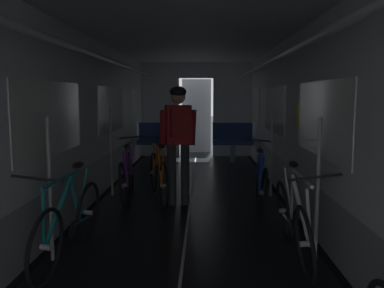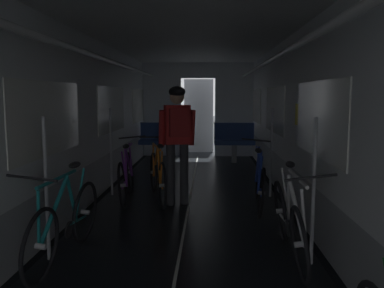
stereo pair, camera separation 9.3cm
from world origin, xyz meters
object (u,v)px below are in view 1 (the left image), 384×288
object	(u,v)px
bicycle_teal	(69,222)
bicycle_orange_in_aisle	(158,175)
bicycle_purple	(127,175)
bicycle_white	(293,220)
bench_seat_far_right	(232,139)
bench_seat_far_left	(158,138)
bicycle_blue	(261,181)
person_cyclist_aisle	(179,132)

from	to	relation	value
bicycle_teal	bicycle_orange_in_aisle	world-z (taller)	bicycle_teal
bicycle_purple	bicycle_orange_in_aisle	distance (m)	0.48
bicycle_white	bicycle_teal	world-z (taller)	bicycle_white
bench_seat_far_right	bench_seat_far_left	bearing A→B (deg)	180.00
bicycle_blue	bench_seat_far_right	bearing A→B (deg)	91.72
bicycle_orange_in_aisle	bicycle_purple	bearing A→B (deg)	-178.99
bicycle_purple	bicycle_teal	distance (m)	2.32
bicycle_blue	bicycle_teal	distance (m)	2.88
bench_seat_far_left	bicycle_blue	bearing A→B (deg)	-64.51
bicycle_white	bicycle_teal	distance (m)	2.18
bicycle_blue	bicycle_teal	xyz separation A→B (m)	(-2.11, -1.96, -0.00)
bicycle_white	bicycle_blue	distance (m)	1.81
person_cyclist_aisle	bicycle_orange_in_aisle	xyz separation A→B (m)	(-0.33, 0.26, -0.69)
person_cyclist_aisle	bicycle_orange_in_aisle	size ratio (longest dim) A/B	1.05
bench_seat_far_right	bicycle_teal	size ratio (longest dim) A/B	0.58
bicycle_orange_in_aisle	bench_seat_far_right	bearing A→B (deg)	69.19
bench_seat_far_left	person_cyclist_aisle	xyz separation A→B (m)	(0.74, -3.92, 0.50)
bicycle_purple	bicycle_blue	xyz separation A→B (m)	(1.99, -0.37, 0.00)
bicycle_purple	person_cyclist_aisle	world-z (taller)	person_cyclist_aisle
bench_seat_far_left	bench_seat_far_right	distance (m)	1.80
bicycle_orange_in_aisle	bicycle_white	bearing A→B (deg)	-54.18
bench_seat_far_left	bicycle_teal	distance (m)	5.99
bench_seat_far_left	bicycle_white	size ratio (longest dim) A/B	0.58
bicycle_teal	bicycle_purple	bearing A→B (deg)	87.01
bicycle_white	person_cyclist_aisle	size ratio (longest dim) A/B	0.98
bench_seat_far_left	bicycle_teal	world-z (taller)	bench_seat_far_left
bicycle_teal	bicycle_orange_in_aisle	xyz separation A→B (m)	(0.60, 2.33, 0.00)
bench_seat_far_left	bicycle_purple	xyz separation A→B (m)	(-0.07, -3.66, -0.19)
bicycle_blue	bicycle_orange_in_aisle	world-z (taller)	bicycle_blue
bicycle_white	bicycle_purple	bearing A→B (deg)	133.37
person_cyclist_aisle	bench_seat_far_right	bearing A→B (deg)	74.85
bicycle_purple	person_cyclist_aisle	distance (m)	1.09
bicycle_white	bicycle_purple	distance (m)	2.99
bicycle_purple	person_cyclist_aisle	size ratio (longest dim) A/B	0.98
bicycle_teal	person_cyclist_aisle	world-z (taller)	person_cyclist_aisle
bench_seat_far_left	bicycle_white	distance (m)	6.17
bench_seat_far_left	bicycle_purple	size ratio (longest dim) A/B	0.58
bicycle_blue	bicycle_orange_in_aisle	size ratio (longest dim) A/B	1.03
bench_seat_far_left	bicycle_orange_in_aisle	size ratio (longest dim) A/B	0.60
person_cyclist_aisle	bicycle_teal	bearing A→B (deg)	-114.20
bench_seat_far_right	bicycle_purple	bearing A→B (deg)	-117.02
bicycle_orange_in_aisle	bicycle_blue	bearing A→B (deg)	-13.95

